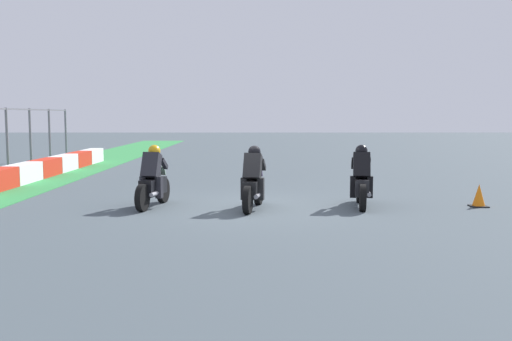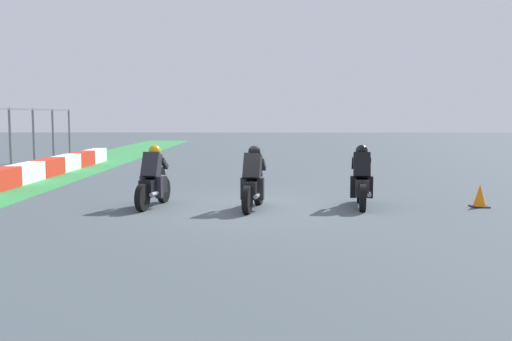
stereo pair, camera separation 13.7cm
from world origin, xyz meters
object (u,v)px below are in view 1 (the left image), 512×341
rider_lane_a (361,181)px  rider_lane_c (153,181)px  traffic_cone (479,196)px  rider_lane_b (253,183)px

rider_lane_a → rider_lane_c: 5.07m
rider_lane_c → traffic_cone: 7.95m
rider_lane_a → rider_lane_b: size_ratio=1.00×
rider_lane_b → rider_lane_c: same height
rider_lane_c → rider_lane_b: bearing=-86.8°
traffic_cone → rider_lane_c: bearing=89.9°
rider_lane_a → traffic_cone: 2.90m
rider_lane_c → traffic_cone: size_ratio=3.63×
rider_lane_b → rider_lane_c: size_ratio=1.00×
rider_lane_b → traffic_cone: size_ratio=3.64×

